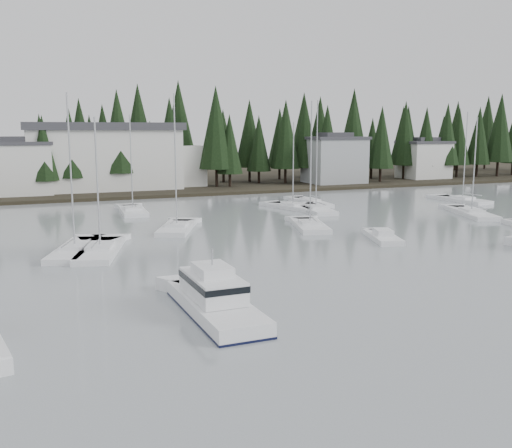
{
  "coord_description": "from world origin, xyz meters",
  "views": [
    {
      "loc": [
        -17.6,
        -14.69,
        10.3
      ],
      "look_at": [
        0.15,
        28.73,
        2.5
      ],
      "focal_mm": 40.0,
      "sensor_mm": 36.0,
      "label": 1
    }
  ],
  "objects_px": {
    "house_west": "(20,167)",
    "house_east_a": "(334,159)",
    "sailboat_4": "(177,229)",
    "runabout_1": "(383,238)",
    "harbor_inn": "(117,157)",
    "sailboat_1": "(75,252)",
    "sailboat_2": "(316,211)",
    "sailboat_13": "(293,208)",
    "cabin_cruiser_center": "(215,302)",
    "sailboat_12": "(101,252)",
    "sailboat_10": "(133,212)",
    "sailboat_6": "(310,203)",
    "sailboat_9": "(471,214)",
    "sailboat_3": "(310,227)",
    "sailboat_5": "(462,201)",
    "house_east_b": "(424,159)"
  },
  "relations": [
    {
      "from": "sailboat_1",
      "to": "runabout_1",
      "type": "bearing_deg",
      "value": -81.52
    },
    {
      "from": "sailboat_5",
      "to": "sailboat_13",
      "type": "relative_size",
      "value": 1.12
    },
    {
      "from": "harbor_inn",
      "to": "cabin_cruiser_center",
      "type": "relative_size",
      "value": 2.97
    },
    {
      "from": "house_east_a",
      "to": "sailboat_3",
      "type": "xyz_separation_m",
      "value": [
        -25.81,
        -39.82,
        -4.83
      ]
    },
    {
      "from": "sailboat_5",
      "to": "sailboat_10",
      "type": "bearing_deg",
      "value": 78.86
    },
    {
      "from": "house_west",
      "to": "sailboat_3",
      "type": "xyz_separation_m",
      "value": [
        28.19,
        -40.82,
        -4.58
      ]
    },
    {
      "from": "house_west",
      "to": "house_east_a",
      "type": "height_order",
      "value": "house_east_a"
    },
    {
      "from": "sailboat_9",
      "to": "sailboat_13",
      "type": "relative_size",
      "value": 1.04
    },
    {
      "from": "house_east_a",
      "to": "sailboat_6",
      "type": "bearing_deg",
      "value": -126.67
    },
    {
      "from": "sailboat_3",
      "to": "sailboat_1",
      "type": "bearing_deg",
      "value": 114.68
    },
    {
      "from": "harbor_inn",
      "to": "sailboat_1",
      "type": "relative_size",
      "value": 2.14
    },
    {
      "from": "cabin_cruiser_center",
      "to": "sailboat_4",
      "type": "relative_size",
      "value": 0.69
    },
    {
      "from": "house_west",
      "to": "sailboat_2",
      "type": "xyz_separation_m",
      "value": [
        34.63,
        -30.14,
        -4.57
      ]
    },
    {
      "from": "sailboat_6",
      "to": "sailboat_9",
      "type": "bearing_deg",
      "value": -137.45
    },
    {
      "from": "house_west",
      "to": "sailboat_9",
      "type": "height_order",
      "value": "sailboat_9"
    },
    {
      "from": "house_east_a",
      "to": "runabout_1",
      "type": "bearing_deg",
      "value": -114.97
    },
    {
      "from": "harbor_inn",
      "to": "runabout_1",
      "type": "bearing_deg",
      "value": -72.67
    },
    {
      "from": "sailboat_9",
      "to": "sailboat_2",
      "type": "bearing_deg",
      "value": 78.53
    },
    {
      "from": "sailboat_2",
      "to": "sailboat_9",
      "type": "xyz_separation_m",
      "value": [
        16.14,
        -9.9,
        -0.03
      ]
    },
    {
      "from": "sailboat_13",
      "to": "runabout_1",
      "type": "distance_m",
      "value": 22.73
    },
    {
      "from": "house_east_b",
      "to": "sailboat_1",
      "type": "height_order",
      "value": "sailboat_1"
    },
    {
      "from": "sailboat_12",
      "to": "sailboat_1",
      "type": "bearing_deg",
      "value": 80.56
    },
    {
      "from": "house_east_a",
      "to": "sailboat_12",
      "type": "distance_m",
      "value": 65.41
    },
    {
      "from": "sailboat_12",
      "to": "sailboat_13",
      "type": "bearing_deg",
      "value": -39.06
    },
    {
      "from": "sailboat_5",
      "to": "house_east_a",
      "type": "bearing_deg",
      "value": 7.09
    },
    {
      "from": "cabin_cruiser_center",
      "to": "sailboat_6",
      "type": "distance_m",
      "value": 48.96
    },
    {
      "from": "sailboat_4",
      "to": "sailboat_12",
      "type": "relative_size",
      "value": 1.21
    },
    {
      "from": "sailboat_5",
      "to": "sailboat_6",
      "type": "bearing_deg",
      "value": 71.78
    },
    {
      "from": "harbor_inn",
      "to": "sailboat_2",
      "type": "relative_size",
      "value": 2.05
    },
    {
      "from": "sailboat_13",
      "to": "sailboat_10",
      "type": "bearing_deg",
      "value": 62.67
    },
    {
      "from": "sailboat_3",
      "to": "sailboat_13",
      "type": "distance_m",
      "value": 14.95
    },
    {
      "from": "sailboat_4",
      "to": "runabout_1",
      "type": "xyz_separation_m",
      "value": [
        16.7,
        -12.48,
        0.05
      ]
    },
    {
      "from": "sailboat_3",
      "to": "sailboat_12",
      "type": "distance_m",
      "value": 22.59
    },
    {
      "from": "harbor_inn",
      "to": "sailboat_6",
      "type": "relative_size",
      "value": 2.07
    },
    {
      "from": "sailboat_9",
      "to": "sailboat_12",
      "type": "xyz_separation_m",
      "value": [
        -44.73,
        -5.18,
        -0.0
      ]
    },
    {
      "from": "cabin_cruiser_center",
      "to": "sailboat_12",
      "type": "xyz_separation_m",
      "value": [
        -3.96,
        18.84,
        -0.58
      ]
    },
    {
      "from": "sailboat_12",
      "to": "sailboat_2",
      "type": "bearing_deg",
      "value": -45.72
    },
    {
      "from": "house_west",
      "to": "harbor_inn",
      "type": "distance_m",
      "value": 15.45
    },
    {
      "from": "sailboat_12",
      "to": "sailboat_10",
      "type": "bearing_deg",
      "value": -0.25
    },
    {
      "from": "sailboat_1",
      "to": "sailboat_5",
      "type": "distance_m",
      "value": 56.87
    },
    {
      "from": "sailboat_12",
      "to": "sailboat_13",
      "type": "height_order",
      "value": "sailboat_12"
    },
    {
      "from": "sailboat_10",
      "to": "house_east_b",
      "type": "bearing_deg",
      "value": -65.6
    },
    {
      "from": "house_west",
      "to": "sailboat_5",
      "type": "bearing_deg",
      "value": -26.49
    },
    {
      "from": "harbor_inn",
      "to": "cabin_cruiser_center",
      "type": "bearing_deg",
      "value": -94.29
    },
    {
      "from": "sailboat_1",
      "to": "sailboat_3",
      "type": "relative_size",
      "value": 1.0
    },
    {
      "from": "sailboat_6",
      "to": "cabin_cruiser_center",
      "type": "bearing_deg",
      "value": 149.63
    },
    {
      "from": "sailboat_2",
      "to": "sailboat_10",
      "type": "xyz_separation_m",
      "value": [
        -21.8,
        7.51,
        -0.02
      ]
    },
    {
      "from": "sailboat_1",
      "to": "sailboat_4",
      "type": "bearing_deg",
      "value": -36.48
    },
    {
      "from": "harbor_inn",
      "to": "sailboat_5",
      "type": "xyz_separation_m",
      "value": [
        43.91,
        -32.72,
        -5.71
      ]
    },
    {
      "from": "house_west",
      "to": "sailboat_13",
      "type": "bearing_deg",
      "value": -38.91
    }
  ]
}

